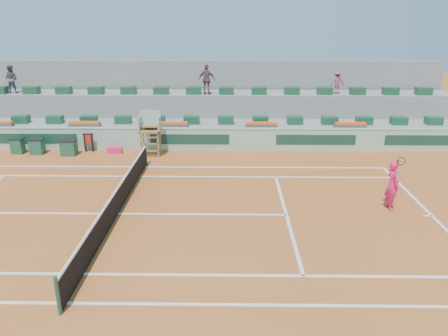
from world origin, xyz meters
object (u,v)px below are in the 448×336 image
(drink_cooler_a, at_px, (69,147))
(tennis_player, at_px, (392,185))
(umpire_chair, at_px, (150,127))
(player_bag, at_px, (115,150))

(drink_cooler_a, height_order, tennis_player, tennis_player)
(umpire_chair, distance_m, drink_cooler_a, 4.60)
(player_bag, bearing_deg, tennis_player, -29.41)
(player_bag, relative_size, umpire_chair, 0.32)
(drink_cooler_a, distance_m, tennis_player, 16.42)
(player_bag, xyz_separation_m, tennis_player, (12.59, -7.10, 0.81))
(player_bag, distance_m, umpire_chair, 2.50)
(drink_cooler_a, relative_size, tennis_player, 0.37)
(player_bag, relative_size, drink_cooler_a, 0.93)
(umpire_chair, bearing_deg, drink_cooler_a, -178.91)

